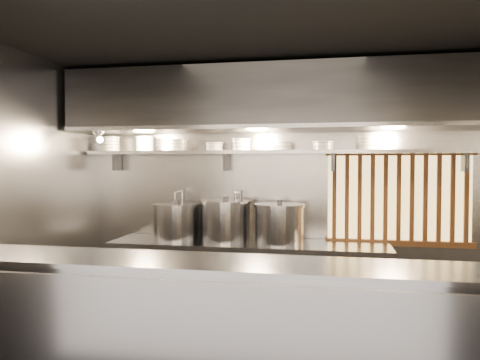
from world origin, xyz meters
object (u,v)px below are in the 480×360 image
(pendant_bulb, at_px, (267,144))
(stock_pot_right, at_px, (280,223))
(stock_pot_mid, at_px, (225,220))
(stock_pot_left, at_px, (176,221))
(heat_lamp, at_px, (98,135))

(pendant_bulb, xyz_separation_m, stock_pot_right, (0.15, -0.08, -0.85))
(pendant_bulb, bearing_deg, stock_pot_right, -29.73)
(stock_pot_mid, bearing_deg, stock_pot_left, -178.57)
(stock_pot_left, relative_size, stock_pot_right, 0.92)
(pendant_bulb, xyz_separation_m, stock_pot_mid, (-0.46, -0.03, -0.84))
(stock_pot_left, relative_size, stock_pot_mid, 1.10)
(stock_pot_left, distance_m, stock_pot_right, 1.17)
(heat_lamp, height_order, stock_pot_right, heat_lamp)
(stock_pot_right, bearing_deg, stock_pot_left, 178.07)
(pendant_bulb, relative_size, stock_pot_right, 0.26)
(pendant_bulb, bearing_deg, heat_lamp, -169.00)
(pendant_bulb, distance_m, stock_pot_mid, 0.95)
(heat_lamp, distance_m, stock_pot_left, 1.27)
(pendant_bulb, distance_m, stock_pot_left, 1.34)
(stock_pot_left, bearing_deg, pendant_bulb, 2.50)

